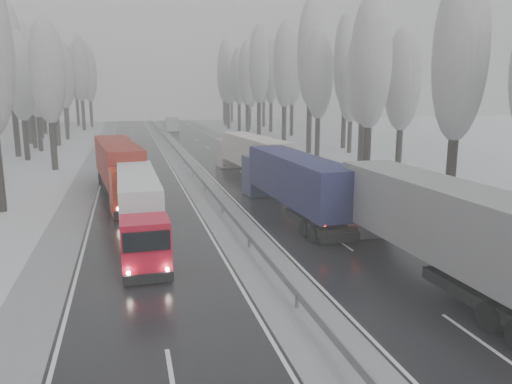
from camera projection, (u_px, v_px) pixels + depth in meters
name	position (u px, v px, depth m)	size (l,w,h in m)	color
ground	(337.00, 360.00, 15.99)	(260.00, 260.00, 0.00)	silver
carriageway_right	(258.00, 184.00, 45.73)	(7.50, 200.00, 0.03)	black
carriageway_left	(141.00, 190.00, 43.17)	(7.50, 200.00, 0.03)	black
median_slush	(202.00, 187.00, 44.45)	(3.00, 200.00, 0.04)	#96999E
shoulder_right	(309.00, 182.00, 46.93)	(2.40, 200.00, 0.04)	#96999E
shoulder_left	(81.00, 193.00, 41.96)	(2.40, 200.00, 0.04)	#96999E
median_guardrail	(201.00, 180.00, 44.32)	(0.12, 200.00, 0.76)	slate
tree_16	(460.00, 56.00, 32.37)	(3.60, 3.60, 16.53)	black
tree_18	(371.00, 64.00, 43.02)	(3.60, 3.60, 16.58)	black
tree_19	(403.00, 80.00, 48.42)	(3.60, 3.60, 14.57)	black
tree_20	(364.00, 74.00, 51.67)	(3.60, 3.60, 15.71)	black
tree_21	(367.00, 58.00, 55.64)	(3.60, 3.60, 18.62)	black
tree_22	(319.00, 75.00, 61.34)	(3.60, 3.60, 15.86)	black
tree_23	(351.00, 88.00, 66.96)	(3.60, 3.60, 13.55)	black
tree_24	(311.00, 54.00, 66.10)	(3.60, 3.60, 20.49)	black
tree_25	(346.00, 61.00, 71.72)	(3.60, 3.60, 19.44)	black
tree_26	(285.00, 66.00, 75.96)	(3.60, 3.60, 18.78)	black
tree_27	(319.00, 72.00, 81.65)	(3.60, 3.60, 17.62)	black
tree_28	(259.00, 65.00, 85.69)	(3.60, 3.60, 19.62)	black
tree_29	(292.00, 72.00, 91.48)	(3.60, 3.60, 18.11)	black
tree_30	(247.00, 74.00, 95.22)	(3.60, 3.60, 17.86)	black
tree_31	(271.00, 72.00, 100.36)	(3.60, 3.60, 18.58)	black
tree_32	(239.00, 76.00, 102.43)	(3.60, 3.60, 17.33)	black
tree_33	(249.00, 86.00, 107.37)	(3.60, 3.60, 14.33)	black
tree_34	(228.00, 76.00, 108.91)	(3.60, 3.60, 17.63)	black
tree_35	(264.00, 75.00, 114.87)	(3.60, 3.60, 18.25)	black
tree_36	(225.00, 70.00, 118.23)	(3.60, 3.60, 20.23)	black
tree_37	(250.00, 81.00, 124.23)	(3.60, 3.60, 16.37)	black
tree_38	(224.00, 78.00, 128.96)	(3.60, 3.60, 17.97)	black
tree_39	(231.00, 82.00, 133.67)	(3.60, 3.60, 16.19)	black
tree_62	(47.00, 72.00, 51.99)	(3.60, 3.60, 16.04)	black
tree_64	(20.00, 77.00, 59.54)	(3.60, 3.60, 15.42)	black
tree_65	(9.00, 57.00, 62.37)	(3.60, 3.60, 19.48)	black
tree_66	(35.00, 80.00, 68.73)	(3.60, 3.60, 15.23)	black
tree_67	(29.00, 72.00, 71.94)	(3.60, 3.60, 17.09)	black
tree_68	(53.00, 75.00, 75.34)	(3.60, 3.60, 16.65)	black
tree_69	(23.00, 64.00, 77.61)	(3.60, 3.60, 19.35)	black
tree_70	(63.00, 75.00, 84.91)	(3.60, 3.60, 17.09)	black
tree_71	(36.00, 66.00, 87.22)	(3.60, 3.60, 19.61)	black
tree_72	(55.00, 83.00, 93.40)	(3.60, 3.60, 15.11)	black
tree_73	(41.00, 76.00, 96.21)	(3.60, 3.60, 17.22)	black
tree_74	(80.00, 69.00, 103.99)	(3.60, 3.60, 19.68)	black
tree_75	(37.00, 73.00, 105.70)	(3.60, 3.60, 18.60)	black
tree_76	(89.00, 74.00, 113.29)	(3.60, 3.60, 18.55)	black
tree_77	(65.00, 86.00, 116.26)	(3.60, 3.60, 14.32)	black
tree_78	(75.00, 72.00, 118.56)	(3.60, 3.60, 19.55)	black
tree_79	(65.00, 79.00, 122.00)	(3.60, 3.60, 17.07)	black
truck_grey_tarp	(427.00, 219.00, 22.94)	(3.21, 17.84, 4.56)	#58575D
truck_blue_box	(291.00, 180.00, 34.11)	(3.34, 16.63, 4.24)	#1D234A
truck_cream_box	(250.00, 153.00, 48.82)	(4.14, 16.15, 4.11)	#BCB4A6
box_truck_distant	(172.00, 124.00, 104.28)	(2.82, 8.27, 3.05)	silver
truck_red_white	(138.00, 202.00, 29.08)	(2.48, 14.13, 3.61)	red
truck_red_red	(119.00, 166.00, 39.91)	(4.56, 17.04, 4.33)	red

